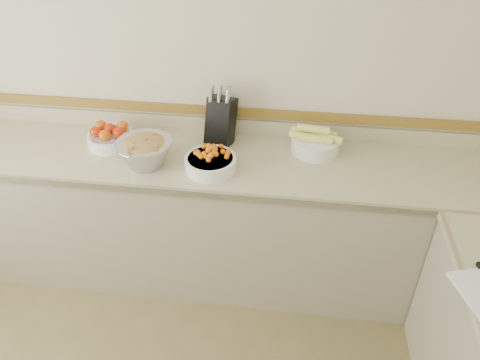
# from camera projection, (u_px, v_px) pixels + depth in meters

# --- Properties ---
(back_wall) EXTENTS (4.00, 0.00, 4.00)m
(back_wall) POSITION_uv_depth(u_px,v_px,m) (196.00, 71.00, 2.76)
(back_wall) COLOR beige
(back_wall) RESTS_ON ground_plane
(counter_back) EXTENTS (4.00, 0.65, 1.08)m
(counter_back) POSITION_uv_depth(u_px,v_px,m) (192.00, 216.00, 2.99)
(counter_back) COLOR #BDB589
(counter_back) RESTS_ON ground_plane
(knife_block) EXTENTS (0.20, 0.22, 0.37)m
(knife_block) POSITION_uv_depth(u_px,v_px,m) (221.00, 120.00, 2.79)
(knife_block) COLOR black
(knife_block) RESTS_ON counter_back
(tomato_bowl) EXTENTS (0.27, 0.27, 0.13)m
(tomato_bowl) POSITION_uv_depth(u_px,v_px,m) (110.00, 136.00, 2.81)
(tomato_bowl) COLOR white
(tomato_bowl) RESTS_ON counter_back
(cherry_tomato_bowl) EXTENTS (0.29, 0.29, 0.16)m
(cherry_tomato_bowl) POSITION_uv_depth(u_px,v_px,m) (210.00, 161.00, 2.60)
(cherry_tomato_bowl) COLOR white
(cherry_tomato_bowl) RESTS_ON counter_back
(corn_bowl) EXTENTS (0.32, 0.28, 0.17)m
(corn_bowl) POSITION_uv_depth(u_px,v_px,m) (315.00, 142.00, 2.75)
(corn_bowl) COLOR white
(corn_bowl) RESTS_ON counter_back
(rhubarb_bowl) EXTENTS (0.32, 0.32, 0.18)m
(rhubarb_bowl) POSITION_uv_depth(u_px,v_px,m) (145.00, 151.00, 2.61)
(rhubarb_bowl) COLOR #B2B2BA
(rhubarb_bowl) RESTS_ON counter_back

